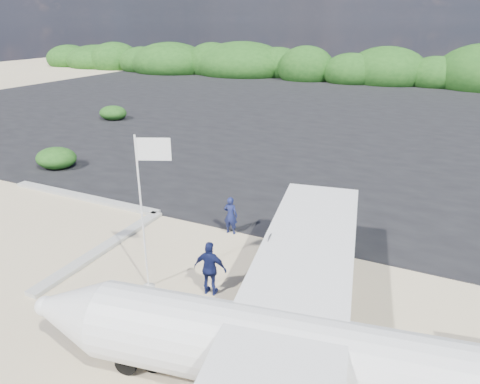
{
  "coord_description": "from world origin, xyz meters",
  "views": [
    {
      "loc": [
        6.61,
        -9.52,
        8.37
      ],
      "look_at": [
        -0.21,
        4.85,
        1.93
      ],
      "focal_mm": 32.0,
      "sensor_mm": 36.0,
      "label": 1
    }
  ],
  "objects": [
    {
      "name": "vegetation_band",
      "position": [
        0.0,
        55.0,
        0.0
      ],
      "size": [
        124.0,
        8.0,
        4.4
      ],
      "primitive_type": null,
      "color": "#B2B2B2",
      "rests_on": "ground"
    },
    {
      "name": "aircraft_small",
      "position": [
        -12.67,
        32.16,
        0.0
      ],
      "size": [
        8.73,
        8.73,
        2.22
      ],
      "primitive_type": null,
      "rotation": [
        0.0,
        0.0,
        3.91
      ],
      "color": "#B2B2B2",
      "rests_on": "ground"
    },
    {
      "name": "ground",
      "position": [
        0.0,
        0.0,
        0.0
      ],
      "size": [
        160.0,
        160.0,
        0.0
      ],
      "primitive_type": "plane",
      "color": "beige"
    },
    {
      "name": "crew_c",
      "position": [
        0.69,
        0.72,
        0.94
      ],
      "size": [
        1.16,
        0.6,
        1.89
      ],
      "primitive_type": "imported",
      "rotation": [
        0.0,
        0.0,
        3.27
      ],
      "color": "#131A48",
      "rests_on": "ground"
    },
    {
      "name": "asphalt_apron",
      "position": [
        0.0,
        30.0,
        0.0
      ],
      "size": [
        90.0,
        50.0,
        0.04
      ],
      "primitive_type": null,
      "color": "#B2B2B2",
      "rests_on": "ground"
    },
    {
      "name": "lagoon",
      "position": [
        -9.0,
        1.5,
        0.0
      ],
      "size": [
        9.0,
        7.0,
        0.4
      ],
      "primitive_type": null,
      "color": "#B2B2B2",
      "rests_on": "ground"
    },
    {
      "name": "flagpole",
      "position": [
        -1.41,
        0.16,
        0.0
      ],
      "size": [
        1.14,
        0.82,
        5.25
      ],
      "primitive_type": null,
      "rotation": [
        0.0,
        0.0,
        0.41
      ],
      "color": "white",
      "rests_on": "ground"
    },
    {
      "name": "crew_b",
      "position": [
        2.8,
        3.45,
        0.83
      ],
      "size": [
        0.96,
        0.84,
        1.66
      ],
      "primitive_type": "imported",
      "rotation": [
        0.0,
        0.0,
        2.84
      ],
      "color": "#131A48",
      "rests_on": "ground"
    },
    {
      "name": "crew_a",
      "position": [
        -0.64,
        4.84,
        0.82
      ],
      "size": [
        0.62,
        0.43,
        1.64
      ],
      "primitive_type": "imported",
      "rotation": [
        0.0,
        0.0,
        3.21
      ],
      "color": "#131A48",
      "rests_on": "ground"
    },
    {
      "name": "baggage_cart",
      "position": [
        -0.13,
        -2.26,
        0.0
      ],
      "size": [
        2.96,
        1.71,
        1.47
      ],
      "primitive_type": null,
      "rotation": [
        0.0,
        0.0,
        0.01
      ],
      "color": "#0A0DA4",
      "rests_on": "ground"
    }
  ]
}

